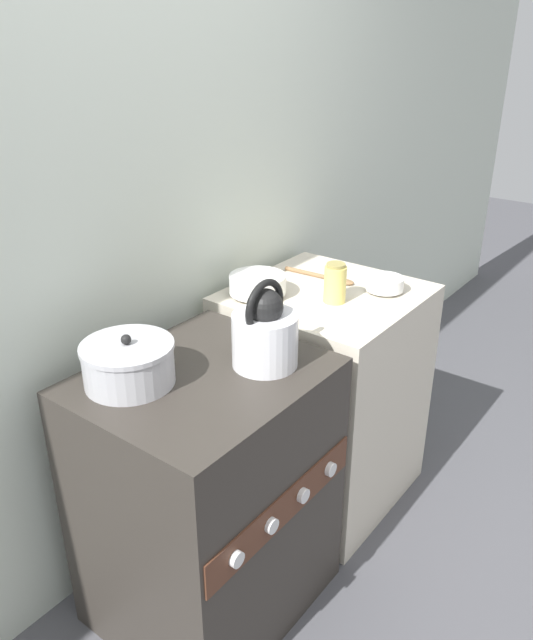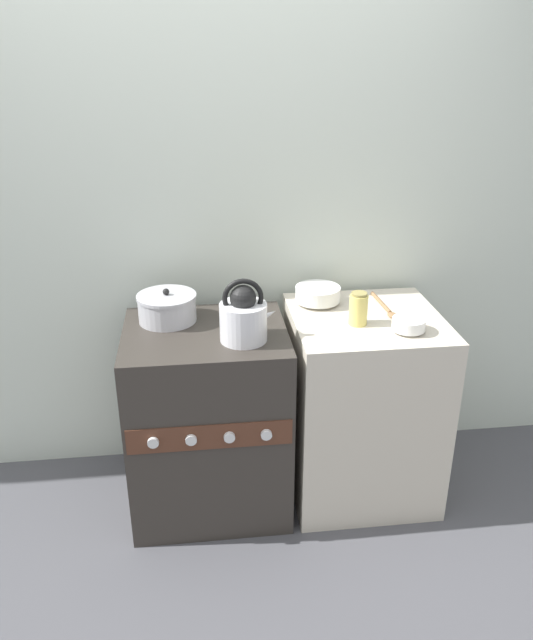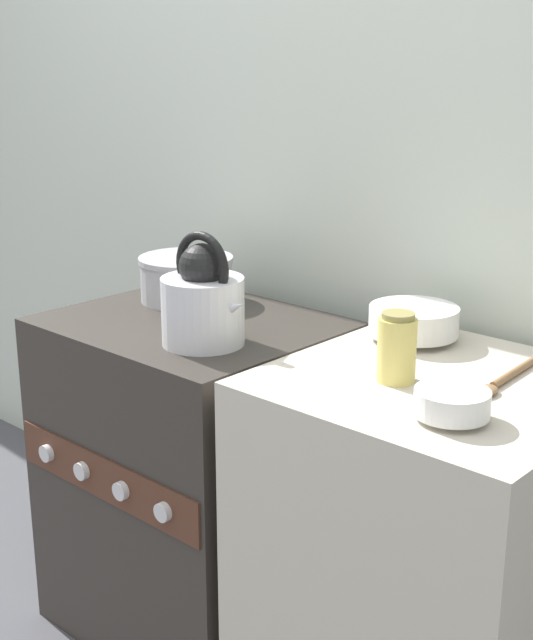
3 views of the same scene
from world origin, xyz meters
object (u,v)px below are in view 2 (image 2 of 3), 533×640
enamel_bowl (318,294)px  storage_jar (358,309)px  small_ceramic_bowl (409,324)px  kettle (244,317)px  cooking_pot (167,308)px  stove (209,419)px

enamel_bowl → storage_jar: storage_jar is taller
small_ceramic_bowl → kettle: bearing=177.3°
kettle → cooking_pot: size_ratio=1.03×
enamel_bowl → small_ceramic_bowl: bearing=-48.1°
storage_jar → cooking_pot: bearing=168.3°
enamel_bowl → small_ceramic_bowl: (0.31, -0.34, -0.01)m
kettle → small_ceramic_bowl: bearing=-2.7°
enamel_bowl → cooking_pot: bearing=-173.1°
stove → small_ceramic_bowl: 0.95m
enamel_bowl → storage_jar: 0.27m
enamel_bowl → storage_jar: bearing=-63.6°
stove → enamel_bowl: (0.51, 0.21, 0.48)m
small_ceramic_bowl → storage_jar: 0.21m
stove → cooking_pot: size_ratio=3.40×
enamel_bowl → small_ceramic_bowl: enamel_bowl is taller
kettle → storage_jar: (0.48, 0.06, -0.02)m
stove → enamel_bowl: bearing=22.0°
cooking_pot → enamel_bowl: bearing=6.9°
cooking_pot → kettle: bearing=-36.7°
cooking_pot → small_ceramic_bowl: (0.97, -0.26, -0.01)m
kettle → storage_jar: size_ratio=1.85×
cooking_pot → enamel_bowl: 0.67m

